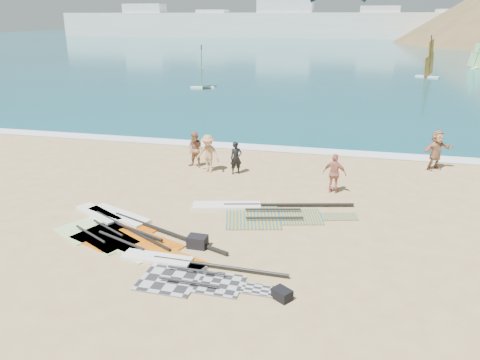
% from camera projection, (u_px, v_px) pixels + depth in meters
% --- Properties ---
extents(ground, '(300.00, 300.00, 0.00)m').
position_uv_depth(ground, '(214.00, 250.00, 14.95)').
color(ground, tan).
rests_on(ground, ground).
extents(sea, '(300.00, 240.00, 0.06)m').
position_uv_depth(sea, '(343.00, 41.00, 135.98)').
color(sea, '#0D4E5C').
rests_on(sea, ground).
extents(surf_line, '(300.00, 1.20, 0.04)m').
position_uv_depth(surf_line, '(276.00, 149.00, 26.23)').
color(surf_line, white).
rests_on(surf_line, ground).
extents(far_town, '(160.00, 8.00, 12.00)m').
position_uv_depth(far_town, '(298.00, 24.00, 154.47)').
color(far_town, white).
rests_on(far_town, ground).
extents(rig_grey, '(5.17, 2.09, 0.20)m').
position_uv_depth(rig_grey, '(183.00, 271.00, 13.65)').
color(rig_grey, '#2A292C').
rests_on(rig_grey, ground).
extents(rig_green, '(4.89, 3.93, 0.20)m').
position_uv_depth(rig_green, '(103.00, 226.00, 16.52)').
color(rig_green, '#74CD2A').
rests_on(rig_green, ground).
extents(rig_orange, '(6.40, 3.29, 0.20)m').
position_uv_depth(rig_orange, '(260.00, 211.00, 17.79)').
color(rig_orange, orange).
rests_on(rig_orange, ground).
extents(rig_red, '(6.15, 4.05, 0.21)m').
position_uv_depth(rig_red, '(132.00, 230.00, 16.24)').
color(rig_red, '#BB2406').
rests_on(rig_red, ground).
extents(gear_bag_near, '(0.63, 0.47, 0.39)m').
position_uv_depth(gear_bag_near, '(197.00, 242.00, 15.08)').
color(gear_bag_near, black).
rests_on(gear_bag_near, ground).
extents(gear_bag_far, '(0.61, 0.57, 0.30)m').
position_uv_depth(gear_bag_far, '(282.00, 294.00, 12.31)').
color(gear_bag_far, black).
rests_on(gear_bag_far, ground).
extents(person_wetsuit, '(0.67, 0.60, 1.55)m').
position_uv_depth(person_wetsuit, '(236.00, 158.00, 21.92)').
color(person_wetsuit, black).
rests_on(person_wetsuit, ground).
extents(beachgoer_left, '(0.97, 0.81, 1.76)m').
position_uv_depth(beachgoer_left, '(195.00, 150.00, 22.87)').
color(beachgoer_left, '#9B6A4B').
rests_on(beachgoer_left, ground).
extents(beachgoer_mid, '(1.29, 0.91, 1.82)m').
position_uv_depth(beachgoer_mid, '(208.00, 153.00, 22.16)').
color(beachgoer_mid, tan).
rests_on(beachgoer_mid, ground).
extents(beachgoer_back, '(1.06, 0.62, 1.70)m').
position_uv_depth(beachgoer_back, '(335.00, 173.00, 19.54)').
color(beachgoer_back, '#BC6E5C').
rests_on(beachgoer_back, ground).
extents(beachgoer_right, '(1.80, 1.56, 1.96)m').
position_uv_depth(beachgoer_right, '(436.00, 150.00, 22.49)').
color(beachgoer_right, '#AF7B5A').
rests_on(beachgoer_right, ground).
extents(windsurfer_left, '(2.50, 2.80, 4.40)m').
position_uv_depth(windsurfer_left, '(202.00, 76.00, 47.76)').
color(windsurfer_left, white).
rests_on(windsurfer_left, ground).
extents(windsurfer_centre, '(2.81, 3.06, 4.99)m').
position_uv_depth(windsurfer_centre, '(429.00, 66.00, 56.17)').
color(windsurfer_centre, white).
rests_on(windsurfer_centre, ground).
extents(windsurfer_right, '(2.17, 2.09, 3.87)m').
position_uv_depth(windsurfer_right, '(477.00, 60.00, 65.72)').
color(windsurfer_right, white).
rests_on(windsurfer_right, ground).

